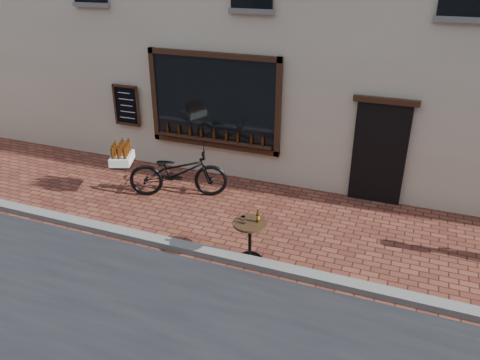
% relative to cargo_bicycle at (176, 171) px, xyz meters
% --- Properties ---
extents(ground, '(90.00, 90.00, 0.00)m').
position_rel_cargo_bicycle_xyz_m(ground, '(2.24, -2.10, -0.58)').
color(ground, '#57251C').
rests_on(ground, ground).
extents(kerb, '(90.00, 0.25, 0.12)m').
position_rel_cargo_bicycle_xyz_m(kerb, '(2.24, -1.90, -0.52)').
color(kerb, slate).
rests_on(kerb, ground).
extents(cargo_bicycle, '(2.59, 1.56, 1.22)m').
position_rel_cargo_bicycle_xyz_m(cargo_bicycle, '(0.00, 0.00, 0.00)').
color(cargo_bicycle, black).
rests_on(cargo_bicycle, ground).
extents(bistro_table, '(0.60, 0.60, 1.03)m').
position_rel_cargo_bicycle_xyz_m(bistro_table, '(2.39, -1.75, -0.04)').
color(bistro_table, black).
rests_on(bistro_table, ground).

